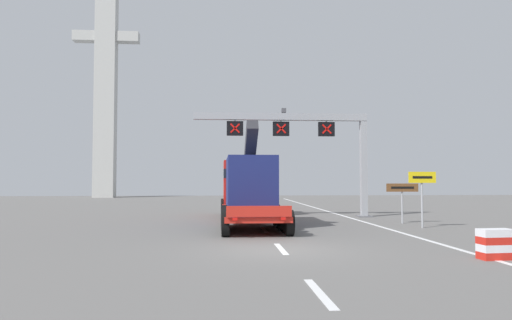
{
  "coord_description": "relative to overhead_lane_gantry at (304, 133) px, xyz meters",
  "views": [
    {
      "loc": [
        -1.86,
        -15.55,
        2.35
      ],
      "look_at": [
        0.2,
        11.82,
        3.57
      ],
      "focal_mm": 32.3,
      "sensor_mm": 36.0,
      "label": 1
    }
  ],
  "objects": [
    {
      "name": "bridge_pylon_distant",
      "position": [
        -21.44,
        35.82,
        13.1
      ],
      "size": [
        9.0,
        2.0,
        36.16
      ],
      "color": "#B7B7B2",
      "rests_on": "ground"
    },
    {
      "name": "tourist_info_sign_brown",
      "position": [
        4.57,
        -4.59,
        -3.68
      ],
      "size": [
        1.78,
        0.15,
        2.18
      ],
      "color": "#9EA0A5",
      "rests_on": "ground"
    },
    {
      "name": "overhead_lane_gantry",
      "position": [
        0.0,
        0.0,
        0.0
      ],
      "size": [
        11.41,
        0.9,
        6.97
      ],
      "color": "#9EA0A5",
      "rests_on": "ground"
    },
    {
      "name": "exit_sign_yellow",
      "position": [
        4.63,
        -6.96,
        -3.28
      ],
      "size": [
        1.39,
        0.15,
        2.78
      ],
      "color": "#9EA0A5",
      "rests_on": "ground"
    },
    {
      "name": "crash_barrier_striped",
      "position": [
        2.85,
        -15.91,
        -4.92
      ],
      "size": [
        1.03,
        0.57,
        0.9
      ],
      "color": "red",
      "rests_on": "ground"
    },
    {
      "name": "heavy_haul_truck_red",
      "position": [
        -3.85,
        -2.39,
        -3.39
      ],
      "size": [
        3.06,
        14.08,
        5.3
      ],
      "color": "red",
      "rests_on": "ground"
    },
    {
      "name": "edge_line_right",
      "position": [
        2.74,
        -1.58,
        -5.37
      ],
      "size": [
        0.2,
        63.0,
        0.01
      ],
      "primitive_type": "cube",
      "color": "silver",
      "rests_on": "ground"
    },
    {
      "name": "lane_markings",
      "position": [
        -3.27,
        14.5,
        -5.37
      ],
      "size": [
        0.2,
        70.78,
        0.01
      ],
      "color": "silver",
      "rests_on": "ground"
    },
    {
      "name": "ground",
      "position": [
        -3.46,
        -13.58,
        -5.37
      ],
      "size": [
        112.0,
        112.0,
        0.0
      ],
      "primitive_type": "plane",
      "color": "slate"
    }
  ]
}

